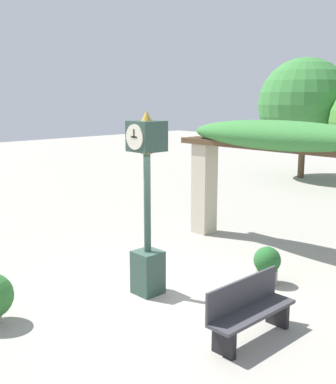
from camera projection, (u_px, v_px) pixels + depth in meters
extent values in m
plane|color=gray|center=(161.00, 294.00, 8.69)|extent=(60.00, 60.00, 0.00)
cube|color=#2D473D|center=(148.00, 272.00, 8.67)|extent=(0.46, 0.46, 0.79)
cylinder|color=#2D473D|center=(147.00, 203.00, 8.42)|extent=(0.12, 0.12, 1.75)
cylinder|color=gold|center=(147.00, 152.00, 8.24)|extent=(0.20, 0.20, 0.04)
cube|color=#2D473D|center=(147.00, 136.00, 8.19)|extent=(0.52, 0.52, 0.52)
cylinder|color=beige|center=(134.00, 137.00, 8.00)|extent=(0.42, 0.02, 0.42)
cylinder|color=beige|center=(158.00, 135.00, 8.37)|extent=(0.42, 0.02, 0.42)
cube|color=black|center=(134.00, 137.00, 8.00)|extent=(0.15, 0.01, 0.02)
cube|color=black|center=(134.00, 133.00, 7.98)|extent=(0.02, 0.01, 0.14)
cone|color=gold|center=(147.00, 116.00, 8.12)|extent=(0.18, 0.18, 0.18)
cube|color=#BCB299|center=(204.00, 189.00, 12.41)|extent=(0.48, 0.48, 2.33)
cube|color=#4C3823|center=(272.00, 148.00, 10.44)|extent=(5.48, 0.15, 0.14)
cube|color=#4C3823|center=(279.00, 147.00, 10.60)|extent=(5.48, 0.15, 0.14)
cube|color=#4C3823|center=(285.00, 147.00, 10.77)|extent=(5.48, 0.15, 0.14)
ellipsoid|color=#387A38|center=(279.00, 136.00, 10.56)|extent=(4.90, 1.08, 0.70)
cylinder|color=gray|center=(266.00, 277.00, 9.14)|extent=(0.41, 0.41, 0.28)
sphere|color=#235B28|center=(267.00, 260.00, 9.08)|extent=(0.51, 0.51, 0.51)
cube|color=#38383D|center=(253.00, 313.00, 6.99)|extent=(0.42, 1.60, 0.05)
cube|color=#38383D|center=(243.00, 293.00, 7.08)|extent=(0.04, 1.60, 0.45)
cube|color=black|center=(224.00, 342.00, 6.60)|extent=(0.38, 0.08, 0.39)
cube|color=black|center=(277.00, 314.00, 7.46)|extent=(0.38, 0.08, 0.39)
cylinder|color=brown|center=(302.00, 157.00, 20.95)|extent=(0.28, 0.28, 1.79)
sphere|color=#387A38|center=(304.00, 104.00, 20.51)|extent=(3.93, 3.93, 3.93)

